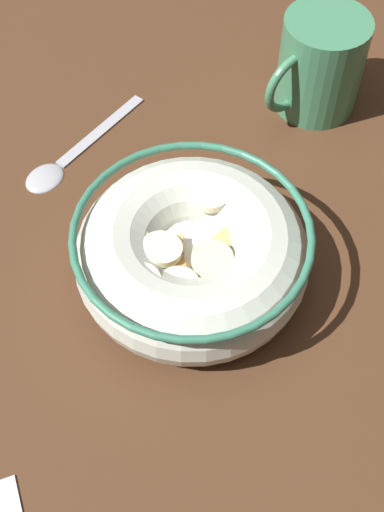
{
  "coord_description": "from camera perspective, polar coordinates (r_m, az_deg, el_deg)",
  "views": [
    {
      "loc": [
        18.06,
        21.48,
        44.63
      ],
      "look_at": [
        0.0,
        0.0,
        3.0
      ],
      "focal_mm": 47.35,
      "sensor_mm": 36.0,
      "label": 1
    }
  ],
  "objects": [
    {
      "name": "cereal_bowl",
      "position": [
        0.5,
        -0.02,
        0.21
      ],
      "size": [
        17.54,
        17.54,
        6.22
      ],
      "color": "beige",
      "rests_on": "ground_plane"
    },
    {
      "name": "spoon",
      "position": [
        0.61,
        -10.89,
        7.91
      ],
      "size": [
        14.5,
        4.89,
        0.8
      ],
      "color": "#A5A5AD",
      "rests_on": "ground_plane"
    },
    {
      "name": "coffee_mug",
      "position": [
        0.63,
        10.7,
        15.58
      ],
      "size": [
        10.49,
        7.57,
        8.99
      ],
      "color": "#3F7F59",
      "rests_on": "ground_plane"
    },
    {
      "name": "ground_plane",
      "position": [
        0.54,
        0.0,
        -2.39
      ],
      "size": [
        93.85,
        93.85,
        2.0
      ],
      "primitive_type": "cube",
      "color": "#472B19"
    }
  ]
}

